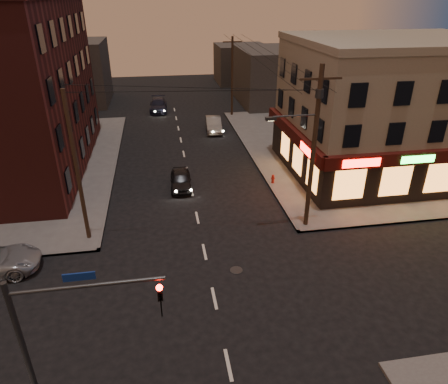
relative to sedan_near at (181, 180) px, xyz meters
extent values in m
plane|color=black|center=(0.75, -12.85, -0.67)|extent=(120.00, 120.00, 0.00)
cube|color=#514F4C|center=(18.75, 6.15, -0.59)|extent=(24.00, 28.00, 0.15)
cube|color=gray|center=(16.75, 0.65, 4.48)|extent=(15.00, 12.00, 10.00)
cube|color=gray|center=(16.75, 0.65, 9.73)|extent=(15.20, 12.20, 0.50)
cube|color=black|center=(16.75, -5.30, 1.18)|extent=(15.12, 0.25, 3.40)
cube|color=black|center=(9.30, 0.65, 1.18)|extent=(0.25, 12.12, 3.40)
cube|color=#3B0C09|center=(16.75, -5.60, 2.98)|extent=(15.60, 0.50, 0.90)
cube|color=#3B0C09|center=(9.00, 0.65, 2.98)|extent=(0.50, 12.60, 0.90)
cube|color=#FF140C|center=(11.45, -5.87, 2.98)|extent=(2.60, 0.06, 0.55)
cube|color=#26FF3F|center=(15.45, -5.87, 2.98)|extent=(2.40, 0.06, 0.50)
cube|color=#FF140C|center=(8.73, -3.15, 2.98)|extent=(0.06, 2.60, 0.55)
cube|color=orange|center=(16.15, -5.45, 1.28)|extent=(12.40, 0.08, 2.20)
cube|color=orange|center=(9.15, -0.35, 1.28)|extent=(0.08, 8.40, 2.20)
cube|color=#3F3D3A|center=(14.75, 25.15, 2.83)|extent=(10.00, 12.00, 7.00)
cube|color=#3F3D3A|center=(-12.25, 29.15, 3.33)|extent=(9.00, 10.00, 8.00)
cube|color=#3F3D3A|center=(12.75, 39.15, 2.33)|extent=(8.00, 8.00, 6.00)
cylinder|color=#382619|center=(7.55, -7.05, 4.48)|extent=(0.28, 0.28, 10.00)
cube|color=#382619|center=(7.55, -7.05, 8.68)|extent=(2.40, 0.12, 0.12)
cylinder|color=#333538|center=(7.55, -7.05, 7.88)|extent=(0.44, 0.44, 0.50)
cylinder|color=#333538|center=(6.25, -7.05, 6.68)|extent=(2.60, 0.10, 0.10)
cube|color=#333538|center=(4.85, -7.05, 6.58)|extent=(0.60, 0.25, 0.18)
cube|color=#FFD88C|center=(4.85, -7.05, 6.48)|extent=(0.35, 0.15, 0.04)
cylinder|color=#382619|center=(7.55, 19.15, 3.98)|extent=(0.26, 0.26, 9.00)
cylinder|color=#382619|center=(-6.05, -6.35, 3.98)|extent=(0.24, 0.24, 9.00)
cylinder|color=#333538|center=(-5.85, -18.45, 2.53)|extent=(0.18, 0.18, 6.40)
cylinder|color=#333538|center=(-3.65, -18.45, 5.33)|extent=(4.40, 0.12, 0.12)
imported|color=black|center=(-1.65, -18.45, 4.83)|extent=(0.16, 0.20, 1.00)
sphere|color=#FF0C05|center=(-1.65, -18.57, 5.08)|extent=(0.20, 0.20, 0.20)
cube|color=navy|center=(-3.85, -18.45, 5.68)|extent=(0.90, 0.05, 0.25)
imported|color=black|center=(0.00, 0.00, 0.00)|extent=(1.72, 3.97, 1.33)
imported|color=gray|center=(4.50, 13.59, 0.08)|extent=(1.90, 4.66, 1.50)
imported|color=black|center=(-1.27, 22.89, 0.08)|extent=(2.32, 5.25, 1.50)
cylinder|color=maroon|center=(7.15, -0.67, -0.23)|extent=(0.25, 0.25, 0.57)
sphere|color=maroon|center=(7.15, -0.67, 0.08)|extent=(0.23, 0.23, 0.23)
cylinder|color=maroon|center=(7.15, -0.67, -0.12)|extent=(0.32, 0.18, 0.11)
cylinder|color=maroon|center=(7.15, -0.67, -0.12)|extent=(0.18, 0.32, 0.11)
camera|label=1|loc=(-1.29, -27.99, 12.86)|focal=32.00mm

